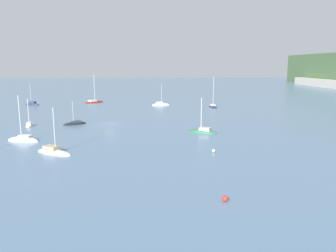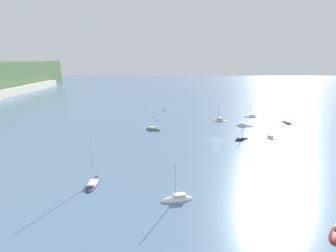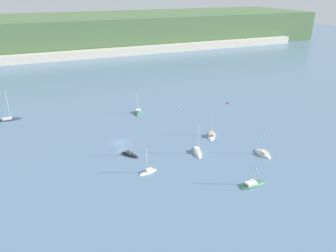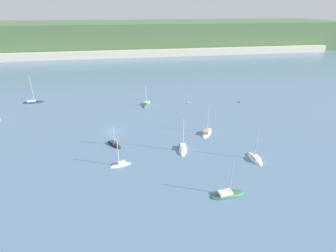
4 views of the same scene
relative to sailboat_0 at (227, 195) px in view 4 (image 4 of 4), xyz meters
name	(u,v)px [view 4 (image 4 of 4)]	position (x,y,z in m)	size (l,w,h in m)	color
ground_plane	(113,132)	(-22.73, 33.46, -0.09)	(600.00, 600.00, 0.00)	slate
hillside_ridge	(115,36)	(-22.73, 203.02, 11.08)	(399.75, 79.67, 22.35)	#4C6B42
shore_town_strip	(115,54)	(-22.73, 159.69, 2.39)	(339.79, 6.00, 4.98)	beige
sailboat_0	(227,195)	(0.00, 0.00, 0.00)	(7.61, 3.03, 8.27)	#2D6647
sailboat_1	(255,159)	(11.65, 11.51, 0.00)	(2.45, 6.38, 9.10)	white
sailboat_2	(147,105)	(-10.54, 54.83, 0.01)	(4.67, 6.79, 8.38)	#2D6647
sailboat_3	(120,165)	(-20.83, 14.51, 0.04)	(5.31, 2.60, 7.16)	white
sailboat_4	(114,145)	(-22.38, 25.00, -0.02)	(4.59, 5.89, 6.45)	black
sailboat_5	(207,133)	(4.47, 27.41, 0.04)	(5.64, 7.36, 8.38)	white
sailboat_7	(33,102)	(-53.74, 65.43, 0.00)	(8.23, 2.31, 11.10)	#232D4C
sailboat_9	(183,150)	(-4.67, 19.09, 0.01)	(3.71, 6.87, 9.77)	white
mooring_buoy_0	(240,102)	(25.46, 51.40, 0.25)	(0.69, 0.69, 0.69)	red
mooring_buoy_1	(188,103)	(5.57, 54.07, 0.19)	(0.57, 0.57, 0.57)	white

